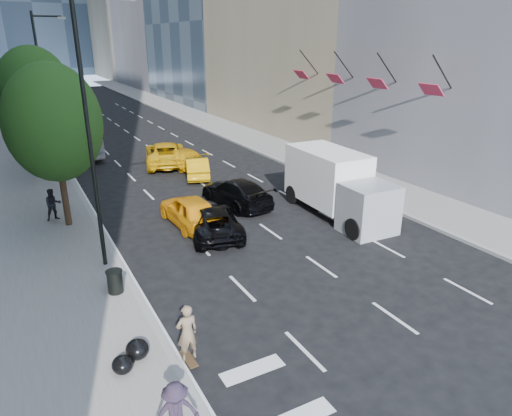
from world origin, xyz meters
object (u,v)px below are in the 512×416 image
box_truck (337,184)px  trash_can (115,282)px  skateboarder (187,336)px  city_bus (69,129)px  black_sedan_mercedes (236,192)px  black_sedan_lincoln (213,221)px

box_truck → trash_can: size_ratio=8.52×
skateboarder → city_bus: city_bus is taller
skateboarder → box_truck: box_truck is taller
box_truck → trash_can: 11.96m
skateboarder → black_sedan_mercedes: size_ratio=0.34×
skateboarder → black_sedan_lincoln: bearing=-119.3°
skateboarder → trash_can: 4.62m
skateboarder → black_sedan_mercedes: skateboarder is taller
black_sedan_mercedes → box_truck: box_truck is taller
city_bus → box_truck: (9.81, -21.90, -0.07)m
skateboarder → city_bus: size_ratio=0.14×
black_sedan_mercedes → trash_can: bearing=32.2°
skateboarder → city_bus: 29.07m
city_bus → trash_can: size_ratio=15.35×
trash_can → box_truck: bearing=12.9°
black_sedan_lincoln → city_bus: city_bus is taller
skateboarder → black_sedan_lincoln: skateboarder is taller
box_truck → black_sedan_mercedes: bearing=138.0°
skateboarder → trash_can: (-1.00, 4.50, -0.30)m
skateboarder → city_bus: bearing=-93.1°
skateboarder → trash_can: bearing=-79.0°
city_bus → box_truck: bearing=-66.9°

